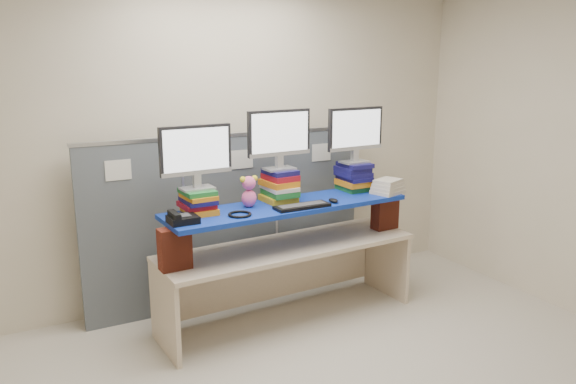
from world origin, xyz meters
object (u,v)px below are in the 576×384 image
monitor_center (279,136)px  desk_phone (182,219)px  monitor_left (196,153)px  keyboard (302,206)px  monitor_right (355,132)px  desk (288,260)px  blue_board (288,206)px

monitor_center → desk_phone: 1.06m
monitor_left → keyboard: bearing=-20.1°
monitor_left → monitor_right: monitor_right is taller
desk → blue_board: bearing=101.0°
desk → desk_phone: desk_phone is taller
desk_phone → monitor_right: bearing=8.3°
blue_board → monitor_left: monitor_left is taller
keyboard → desk: bearing=104.7°
blue_board → monitor_right: (0.75, 0.16, 0.54)m
desk → blue_board: 0.46m
blue_board → monitor_right: bearing=8.9°
desk → monitor_right: monitor_right is taller
desk → monitor_left: 1.19m
monitor_right → desk_phone: (-1.67, -0.28, -0.49)m
desk_phone → blue_board: bearing=6.4°
desk → blue_board: (-0.00, 0.00, 0.46)m
monitor_left → monitor_right: size_ratio=1.00×
monitor_left → monitor_center: size_ratio=1.00×
monitor_left → desk: bearing=-9.3°
keyboard → desk_phone: 0.96m
monitor_center → keyboard: size_ratio=1.23×
monitor_left → monitor_right: (1.48, 0.08, 0.07)m
desk_phone → monitor_center: bearing=13.7°
monitor_center → desk_phone: bearing=-168.1°
desk → monitor_right: 1.26m
desk → keyboard: 0.52m
keyboard → monitor_left: bearing=162.5°
desk_phone → keyboard: bearing=-3.3°
desk → monitor_left: (-0.73, 0.08, 0.94)m
monitor_center → keyboard: monitor_center is taller
monitor_right → monitor_left: bearing=180.0°
desk → monitor_center: monitor_center is taller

